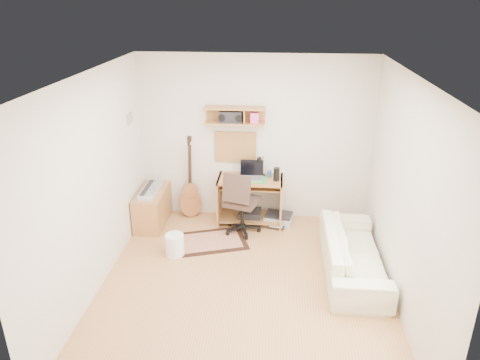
# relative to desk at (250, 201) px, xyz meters

# --- Properties ---
(floor) EXTENTS (3.60, 4.00, 0.01)m
(floor) POSITION_rel_desk_xyz_m (0.05, -1.73, -0.38)
(floor) COLOR tan
(floor) RESTS_ON ground
(ceiling) EXTENTS (3.60, 4.00, 0.01)m
(ceiling) POSITION_rel_desk_xyz_m (0.05, -1.73, 2.23)
(ceiling) COLOR white
(ceiling) RESTS_ON ground
(back_wall) EXTENTS (3.60, 0.01, 2.60)m
(back_wall) POSITION_rel_desk_xyz_m (0.05, 0.28, 0.93)
(back_wall) COLOR beige
(back_wall) RESTS_ON ground
(left_wall) EXTENTS (0.01, 4.00, 2.60)m
(left_wall) POSITION_rel_desk_xyz_m (-1.75, -1.73, 0.93)
(left_wall) COLOR beige
(left_wall) RESTS_ON ground
(right_wall) EXTENTS (0.01, 4.00, 2.60)m
(right_wall) POSITION_rel_desk_xyz_m (1.86, -1.73, 0.93)
(right_wall) COLOR beige
(right_wall) RESTS_ON ground
(wall_shelf) EXTENTS (0.90, 0.25, 0.26)m
(wall_shelf) POSITION_rel_desk_xyz_m (-0.25, 0.15, 1.32)
(wall_shelf) COLOR #B97A41
(wall_shelf) RESTS_ON back_wall
(cork_board) EXTENTS (0.64, 0.03, 0.49)m
(cork_board) POSITION_rel_desk_xyz_m (-0.25, 0.25, 0.79)
(cork_board) COLOR tan
(cork_board) RESTS_ON back_wall
(wall_photo) EXTENTS (0.02, 0.20, 0.15)m
(wall_photo) POSITION_rel_desk_xyz_m (-1.74, -0.23, 1.34)
(wall_photo) COLOR #4C8CBF
(wall_photo) RESTS_ON left_wall
(desk) EXTENTS (1.00, 0.55, 0.75)m
(desk) POSITION_rel_desk_xyz_m (0.00, 0.00, 0.00)
(desk) COLOR #B97A41
(desk) RESTS_ON floor
(laptop) EXTENTS (0.36, 0.36, 0.27)m
(laptop) POSITION_rel_desk_xyz_m (0.02, -0.02, 0.51)
(laptop) COLOR silver
(laptop) RESTS_ON desk
(speaker) EXTENTS (0.09, 0.09, 0.21)m
(speaker) POSITION_rel_desk_xyz_m (0.40, -0.05, 0.48)
(speaker) COLOR black
(speaker) RESTS_ON desk
(desk_lamp) EXTENTS (0.11, 0.11, 0.32)m
(desk_lamp) POSITION_rel_desk_xyz_m (0.19, 0.14, 0.54)
(desk_lamp) COLOR black
(desk_lamp) RESTS_ON desk
(pencil_cup) EXTENTS (0.07, 0.07, 0.10)m
(pencil_cup) POSITION_rel_desk_xyz_m (0.29, 0.10, 0.43)
(pencil_cup) COLOR #2E4D8A
(pencil_cup) RESTS_ON desk
(boombox) EXTENTS (0.34, 0.16, 0.18)m
(boombox) POSITION_rel_desk_xyz_m (-0.31, 0.15, 1.30)
(boombox) COLOR black
(boombox) RESTS_ON wall_shelf
(rug) EXTENTS (1.22, 1.00, 0.01)m
(rug) POSITION_rel_desk_xyz_m (-0.55, -0.68, -0.37)
(rug) COLOR #D1B28C
(rug) RESTS_ON floor
(task_chair) EXTENTS (0.65, 0.65, 1.02)m
(task_chair) POSITION_rel_desk_xyz_m (-0.10, -0.33, 0.13)
(task_chair) COLOR #392922
(task_chair) RESTS_ON floor
(cabinet) EXTENTS (0.40, 0.90, 0.55)m
(cabinet) POSITION_rel_desk_xyz_m (-1.53, -0.18, -0.10)
(cabinet) COLOR #B97A41
(cabinet) RESTS_ON floor
(music_keyboard) EXTENTS (0.22, 0.71, 0.06)m
(music_keyboard) POSITION_rel_desk_xyz_m (-1.53, -0.18, 0.21)
(music_keyboard) COLOR #B2B5BA
(music_keyboard) RESTS_ON cabinet
(guitar) EXTENTS (0.41, 0.34, 1.34)m
(guitar) POSITION_rel_desk_xyz_m (-0.98, 0.13, 0.29)
(guitar) COLOR #A45E32
(guitar) RESTS_ON floor
(waste_basket) EXTENTS (0.28, 0.28, 0.31)m
(waste_basket) POSITION_rel_desk_xyz_m (-0.98, -1.08, -0.22)
(waste_basket) COLOR white
(waste_basket) RESTS_ON floor
(printer) EXTENTS (0.48, 0.40, 0.16)m
(printer) POSITION_rel_desk_xyz_m (0.46, -0.01, -0.29)
(printer) COLOR #A5A8AA
(printer) RESTS_ON floor
(sofa) EXTENTS (0.54, 1.86, 0.73)m
(sofa) POSITION_rel_desk_xyz_m (1.43, -1.27, -0.01)
(sofa) COLOR beige
(sofa) RESTS_ON floor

